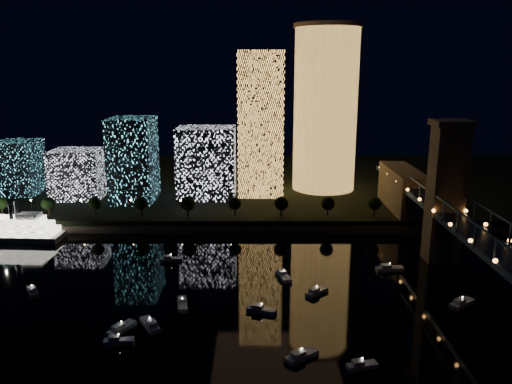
% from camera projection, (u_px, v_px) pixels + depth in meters
% --- Properties ---
extents(ground, '(520.00, 520.00, 0.00)m').
position_uv_depth(ground, '(259.00, 331.00, 130.38)').
color(ground, black).
rests_on(ground, ground).
extents(far_bank, '(420.00, 160.00, 5.00)m').
position_uv_depth(far_bank, '(258.00, 183.00, 284.95)').
color(far_bank, black).
rests_on(far_bank, ground).
extents(seawall, '(420.00, 6.00, 3.00)m').
position_uv_depth(seawall, '(258.00, 228.00, 209.55)').
color(seawall, '#6B5E4C').
rests_on(seawall, ground).
extents(tower_cylindrical, '(34.00, 34.00, 82.90)m').
position_uv_depth(tower_cylindrical, '(325.00, 109.00, 253.28)').
color(tower_cylindrical, '#F8AE4F').
rests_on(tower_cylindrical, far_bank).
extents(tower_rectangular, '(21.95, 21.95, 69.84)m').
position_uv_depth(tower_rectangular, '(261.00, 124.00, 244.48)').
color(tower_rectangular, '#F8AE4F').
rests_on(tower_rectangular, far_bank).
extents(midrise_blocks, '(118.02, 35.78, 39.28)m').
position_uv_depth(midrise_blocks, '(129.00, 164.00, 242.24)').
color(midrise_blocks, white).
rests_on(midrise_blocks, far_bank).
extents(truss_bridge, '(13.00, 266.00, 50.00)m').
position_uv_depth(truss_bridge, '(508.00, 268.00, 130.01)').
color(truss_bridge, navy).
rests_on(truss_bridge, ground).
extents(motorboats, '(135.76, 85.16, 2.78)m').
position_uv_depth(motorboats, '(248.00, 308.00, 141.63)').
color(motorboats, silver).
rests_on(motorboats, ground).
extents(esplanade_trees, '(165.54, 6.38, 8.69)m').
position_uv_depth(esplanade_trees, '(199.00, 204.00, 213.19)').
color(esplanade_trees, black).
rests_on(esplanade_trees, far_bank).
extents(street_lamps, '(132.70, 0.70, 5.65)m').
position_uv_depth(street_lamps, '(181.00, 203.00, 219.36)').
color(street_lamps, black).
rests_on(street_lamps, far_bank).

